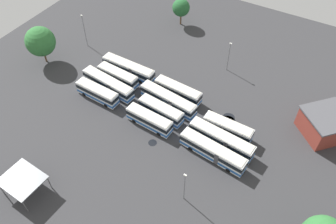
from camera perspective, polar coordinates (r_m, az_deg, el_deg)
ground_plane at (r=78.23m, az=-0.47°, el=0.22°), size 107.38×107.38×0.00m
bus_row0_slot1 at (r=73.48m, az=9.76°, el=-2.64°), size 10.62×2.87×3.43m
bus_row0_slot2 at (r=71.36m, az=8.76°, el=-4.47°), size 14.21×3.89×3.43m
bus_row0_slot3 at (r=69.30m, az=7.36°, el=-6.41°), size 14.22×4.09×3.43m
bus_row1_slot0 at (r=80.10m, az=1.64°, el=3.43°), size 11.57×3.33×3.43m
bus_row1_slot1 at (r=78.02m, az=0.06°, el=1.98°), size 14.24×4.28×3.43m
bus_row1_slot2 at (r=75.76m, az=-1.16°, el=0.22°), size 10.73×3.60×3.43m
bus_row1_slot3 at (r=74.05m, az=-3.07°, el=-1.30°), size 10.66×3.23×3.43m
bus_row2_slot0 at (r=86.55m, az=-6.45°, el=7.06°), size 14.09×2.92×3.43m
bus_row2_slot1 at (r=84.74m, az=-8.20°, el=5.81°), size 10.76×3.33×3.43m
bus_row2_slot2 at (r=82.99m, az=-9.73°, el=4.52°), size 14.23×4.18×3.43m
bus_row2_slot3 at (r=81.31m, az=-11.46°, el=3.11°), size 10.78×3.11×3.43m
depot_building at (r=79.01m, az=24.31°, el=-1.82°), size 12.30×12.31×5.33m
maintenance_shelter at (r=68.09m, az=-22.77°, el=-10.20°), size 7.56×6.67×3.86m
lamp_post_by_building at (r=61.61m, az=2.71°, el=-11.97°), size 0.56×0.28×7.81m
lamp_post_far_corner at (r=96.09m, az=-13.52°, el=12.99°), size 0.56×0.28×9.36m
lamp_post_mid_lot at (r=87.00m, az=9.92°, el=9.10°), size 0.56×0.28×8.11m
tree_northwest at (r=102.39m, az=2.15°, el=16.69°), size 4.96×4.96×7.80m
tree_northeast at (r=92.92m, az=-20.16°, el=10.78°), size 7.41×7.41×9.87m
puddle_near_shelter at (r=82.34m, az=4.79°, el=2.99°), size 2.27×2.27×0.01m
puddle_front_lane at (r=72.38m, az=-2.54°, el=-5.05°), size 1.81×1.81×0.01m
puddle_between_rows at (r=77.15m, az=9.73°, el=-1.55°), size 3.53×3.53×0.01m
puddle_back_corner at (r=77.99m, az=9.90°, el=-0.89°), size 2.72×2.72×0.01m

